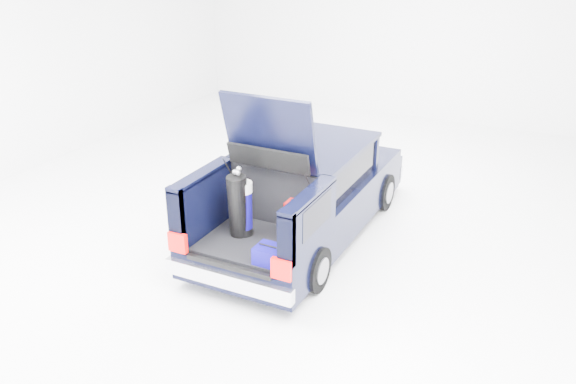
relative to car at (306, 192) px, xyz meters
The scene contains 6 objects.
ground 0.68m from the car, 90.00° to the right, with size 14.00×14.00×0.00m, color white.
car is the anchor object (origin of this frame).
red_suitcase 1.41m from the car, 69.02° to the right, with size 0.35×0.22×0.56m.
black_golf_bag 1.61m from the car, 99.76° to the right, with size 0.29×0.34×0.96m.
blue_golf_bag 1.53m from the car, 98.62° to the right, with size 0.26×0.26×0.85m.
blue_duffel 2.07m from the car, 76.01° to the right, with size 0.46×0.31×0.24m.
Camera 1 is at (3.54, -7.63, 4.40)m, focal length 38.00 mm.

